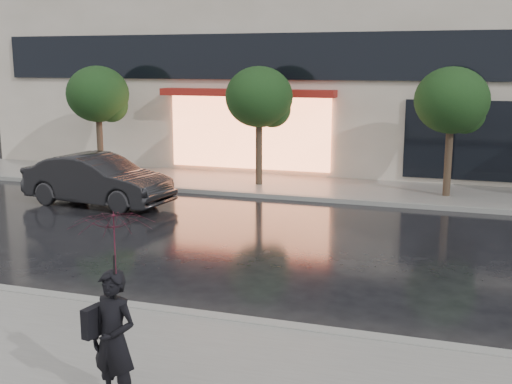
% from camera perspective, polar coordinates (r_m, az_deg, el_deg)
% --- Properties ---
extents(ground, '(120.00, 120.00, 0.00)m').
position_cam_1_polar(ground, '(11.33, -0.99, -9.78)').
color(ground, black).
rests_on(ground, ground).
extents(sidewalk_far, '(60.00, 3.50, 0.12)m').
position_cam_1_polar(sidewalk_far, '(20.91, 8.32, 0.19)').
color(sidewalk_far, slate).
rests_on(sidewalk_far, ground).
extents(curb_near, '(60.00, 0.25, 0.14)m').
position_cam_1_polar(curb_near, '(10.43, -2.84, -11.30)').
color(curb_near, gray).
rests_on(curb_near, ground).
extents(curb_far, '(60.00, 0.25, 0.14)m').
position_cam_1_polar(curb_far, '(19.22, 7.40, -0.75)').
color(curb_far, gray).
rests_on(curb_far, ground).
extents(tree_far_west, '(2.20, 2.20, 3.99)m').
position_cam_1_polar(tree_far_west, '(23.57, -13.72, 8.27)').
color(tree_far_west, '#33261C').
rests_on(tree_far_west, ground).
extents(tree_mid_west, '(2.20, 2.20, 3.99)m').
position_cam_1_polar(tree_mid_west, '(21.03, 0.45, 8.24)').
color(tree_mid_west, '#33261C').
rests_on(tree_mid_west, ground).
extents(tree_mid_east, '(2.20, 2.20, 3.99)m').
position_cam_1_polar(tree_mid_east, '(20.03, 17.17, 7.58)').
color(tree_mid_east, '#33261C').
rests_on(tree_mid_east, ground).
extents(parked_car, '(4.66, 2.12, 1.48)m').
position_cam_1_polar(parked_car, '(19.20, -13.90, 1.04)').
color(parked_car, black).
rests_on(parked_car, ground).
extents(pedestrian_with_umbrella, '(1.11, 1.13, 2.37)m').
position_cam_1_polar(pedestrian_with_umbrella, '(7.48, -12.56, -7.73)').
color(pedestrian_with_umbrella, black).
rests_on(pedestrian_with_umbrella, sidewalk_near).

